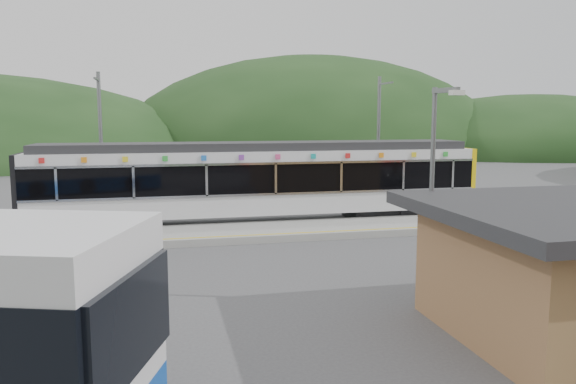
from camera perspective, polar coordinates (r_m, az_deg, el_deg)
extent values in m
plane|color=#4C4C4F|center=(20.41, -0.36, -6.26)|extent=(120.00, 120.00, 0.00)
ellipsoid|color=#1E3D19|center=(76.25, 2.60, 3.92)|extent=(52.00, 39.00, 26.00)
ellipsoid|color=#1E3D19|center=(83.59, 23.34, 3.63)|extent=(44.00, 33.00, 16.00)
cube|color=#9E9E99|center=(23.53, -2.11, -4.02)|extent=(26.00, 3.20, 0.30)
cube|color=yellow|center=(22.25, -1.48, -4.29)|extent=(26.00, 0.10, 0.01)
cube|color=black|center=(25.80, -16.24, -2.95)|extent=(3.20, 2.20, 0.56)
cube|color=black|center=(27.77, 9.32, -2.01)|extent=(3.20, 2.20, 0.56)
cube|color=silver|center=(26.01, -2.99, -0.92)|extent=(20.00, 2.90, 0.92)
cube|color=black|center=(25.86, -3.01, 1.68)|extent=(20.00, 2.96, 1.45)
cube|color=silver|center=(24.47, -2.39, -0.24)|extent=(20.00, 0.05, 0.10)
cube|color=silver|center=(24.33, -2.41, 2.91)|extent=(20.00, 0.05, 0.10)
cube|color=silver|center=(25.78, -3.02, 3.78)|extent=(20.00, 2.90, 0.45)
cube|color=#2D2D30|center=(25.75, -3.03, 4.68)|extent=(19.40, 2.50, 0.36)
cube|color=yellow|center=(29.36, 16.86, 1.43)|extent=(0.24, 2.92, 3.00)
cube|color=black|center=(26.15, -25.37, 0.31)|extent=(0.20, 2.92, 3.00)
cube|color=silver|center=(24.34, -22.49, 0.74)|extent=(0.10, 0.05, 1.35)
cube|color=silver|center=(24.02, -15.42, 0.96)|extent=(0.10, 0.05, 1.35)
cube|color=silver|center=(24.07, -8.27, 1.17)|extent=(0.10, 0.05, 1.35)
cube|color=silver|center=(24.49, -1.25, 1.36)|extent=(0.10, 0.05, 1.35)
cube|color=silver|center=(25.26, 5.43, 1.52)|extent=(0.10, 0.05, 1.35)
cube|color=silver|center=(26.35, 11.64, 1.65)|extent=(0.10, 0.05, 1.35)
cube|color=silver|center=(27.48, 16.40, 1.73)|extent=(0.10, 0.05, 1.35)
cube|color=red|center=(24.35, -23.76, 2.94)|extent=(0.22, 0.04, 0.22)
cube|color=orange|center=(24.10, -20.02, 3.08)|extent=(0.22, 0.04, 0.22)
cube|color=yellow|center=(23.95, -16.21, 3.21)|extent=(0.22, 0.04, 0.22)
cube|color=green|center=(23.91, -12.38, 3.33)|extent=(0.22, 0.04, 0.22)
cube|color=blue|center=(23.98, -8.55, 3.43)|extent=(0.22, 0.04, 0.22)
cube|color=purple|center=(24.15, -4.76, 3.52)|extent=(0.22, 0.04, 0.22)
cube|color=#E54C8C|center=(24.43, -1.03, 3.59)|extent=(0.22, 0.04, 0.22)
cube|color=#19A5A5|center=(24.81, 2.60, 3.65)|extent=(0.22, 0.04, 0.22)
cube|color=red|center=(25.28, 6.10, 3.69)|extent=(0.22, 0.04, 0.22)
cube|color=orange|center=(25.84, 9.46, 3.71)|extent=(0.22, 0.04, 0.22)
cube|color=yellow|center=(26.49, 12.68, 3.72)|extent=(0.22, 0.04, 0.22)
cube|color=green|center=(27.22, 15.72, 3.72)|extent=(0.22, 0.04, 0.22)
cylinder|color=slate|center=(28.11, -18.44, 4.38)|extent=(0.18, 0.18, 7.00)
cube|color=slate|center=(27.33, -18.88, 10.79)|extent=(0.08, 1.80, 0.08)
cylinder|color=slate|center=(30.17, 9.15, 4.87)|extent=(0.18, 0.18, 7.00)
cube|color=slate|center=(29.45, 9.87, 10.82)|extent=(0.08, 1.80, 0.08)
cylinder|color=slate|center=(14.95, 14.36, -0.59)|extent=(0.12, 0.12, 5.64)
cube|color=slate|center=(14.45, 15.49, 9.94)|extent=(0.27, 0.95, 0.12)
cube|color=silver|center=(14.08, 16.31, 9.67)|extent=(0.38, 0.24, 0.12)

